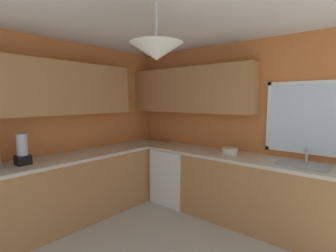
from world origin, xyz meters
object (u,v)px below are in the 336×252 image
(sink_assembly, at_px, (303,164))
(blender_appliance, at_px, (22,151))
(dishwasher, at_px, (176,175))
(bowl, at_px, (230,151))

(sink_assembly, distance_m, blender_appliance, 3.24)
(dishwasher, bearing_deg, bowl, 1.88)
(dishwasher, relative_size, sink_assembly, 1.55)
(dishwasher, height_order, sink_assembly, sink_assembly)
(sink_assembly, xyz_separation_m, blender_appliance, (-2.49, -2.07, 0.15))
(sink_assembly, relative_size, bowl, 2.52)
(dishwasher, xyz_separation_m, blender_appliance, (-0.66, -2.03, 0.64))
(sink_assembly, xyz_separation_m, bowl, (-0.91, -0.01, 0.03))
(bowl, relative_size, blender_appliance, 0.61)
(blender_appliance, bearing_deg, sink_assembly, 39.68)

